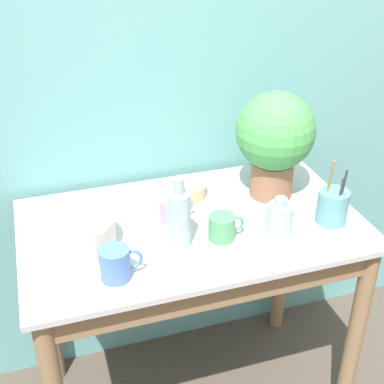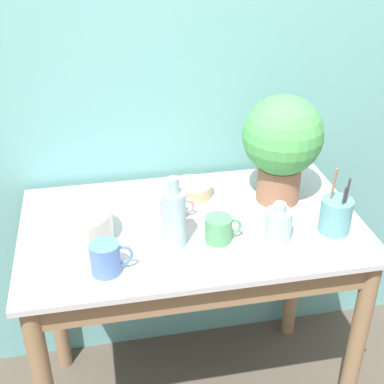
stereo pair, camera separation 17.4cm
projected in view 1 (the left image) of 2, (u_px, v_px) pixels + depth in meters
wall_back at (160, 92)px, 1.96m from camera, size 6.00×0.05×2.40m
counter_table at (194, 272)px, 1.88m from camera, size 1.14×0.67×0.87m
potted_plant at (275, 137)px, 1.85m from camera, size 0.28×0.28×0.39m
bowl_wash_large at (77, 233)px, 1.65m from camera, size 0.24×0.24×0.11m
bottle_tall at (179, 218)px, 1.64m from camera, size 0.07×0.07×0.24m
bottle_short at (279, 218)px, 1.73m from camera, size 0.09×0.09×0.13m
mug_green at (222, 227)px, 1.70m from camera, size 0.12×0.09×0.08m
mug_pink at (173, 209)px, 1.80m from camera, size 0.12×0.09×0.08m
mug_blue at (116, 264)px, 1.53m from camera, size 0.13×0.09×0.10m
bowl_small_tan at (187, 189)px, 1.95m from camera, size 0.14×0.14×0.05m
utensil_cup at (333, 206)px, 1.78m from camera, size 0.10×0.10×0.23m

